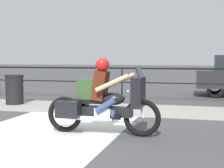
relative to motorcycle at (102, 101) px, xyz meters
name	(u,v)px	position (x,y,z in m)	size (l,w,h in m)	color
ground_plane	(63,132)	(-0.86, 0.01, -0.69)	(120.00, 120.00, 0.00)	#424244
sidewalk_band	(106,108)	(-0.86, 3.41, -0.68)	(44.00, 2.40, 0.01)	#99968E
crosswalk_band	(44,133)	(-1.21, -0.19, -0.68)	(3.13, 6.00, 0.01)	silver
fence_railing	(122,74)	(-0.86, 5.52, 0.27)	(36.00, 0.05, 1.21)	black
motorcycle	(102,101)	(0.00, 0.00, 0.00)	(2.41, 0.76, 1.58)	black
trash_bin	(14,90)	(-4.12, 3.56, -0.19)	(0.62, 0.62, 0.99)	black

